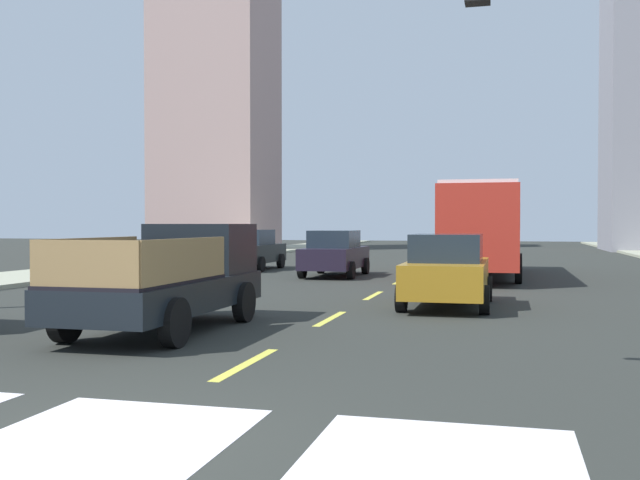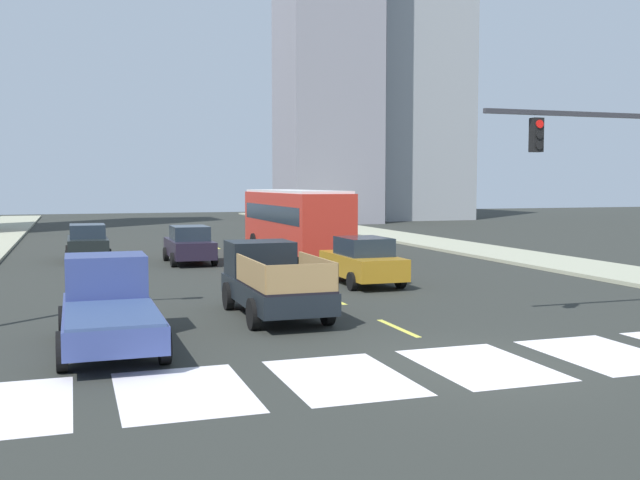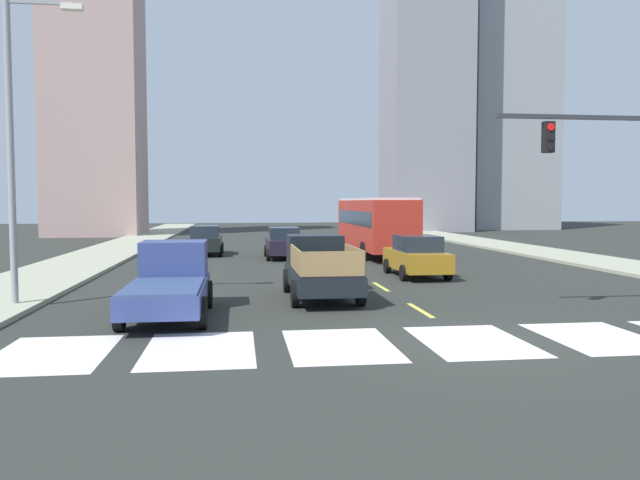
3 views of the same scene
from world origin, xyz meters
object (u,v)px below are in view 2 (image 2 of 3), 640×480
sedan_far (189,245)px  city_bus (294,218)px  pickup_stakebed (271,281)px  sedan_near_left (362,261)px  sedan_near_right (88,242)px  pickup_dark (109,306)px

sedan_far → city_bus: bearing=11.4°
pickup_stakebed → city_bus: (5.20, 15.13, 1.02)m
sedan_near_left → sedan_far: size_ratio=1.00×
pickup_stakebed → sedan_far: size_ratio=1.18×
sedan_near_right → sedan_far: bearing=-34.3°
pickup_stakebed → pickup_dark: (-4.49, -2.78, -0.02)m
city_bus → sedan_far: (-5.36, -1.21, -1.09)m
sedan_near_left → pickup_dark: bearing=-137.6°
sedan_near_left → pickup_stakebed: bearing=-131.4°
city_bus → sedan_far: city_bus is taller
pickup_dark → city_bus: (9.68, 17.91, 1.03)m
pickup_stakebed → sedan_near_left: (4.70, 4.84, -0.08)m
sedan_far → sedan_near_right: bearing=145.1°
pickup_stakebed → pickup_dark: same height
sedan_near_left → sedan_near_right: (-9.25, 12.00, 0.00)m
sedan_near_left → sedan_far: same height
pickup_dark → city_bus: size_ratio=0.48×
pickup_dark → sedan_near_right: bearing=87.3°
pickup_dark → sedan_far: (4.32, 16.70, -0.06)m
sedan_near_right → sedan_near_left: bearing=-53.0°
sedan_near_left → sedan_near_right: size_ratio=1.00×
pickup_dark → sedan_near_left: 11.93m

